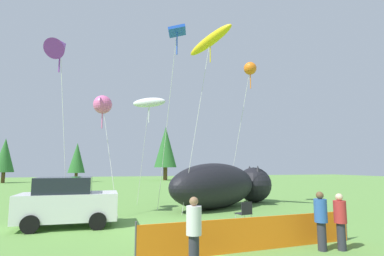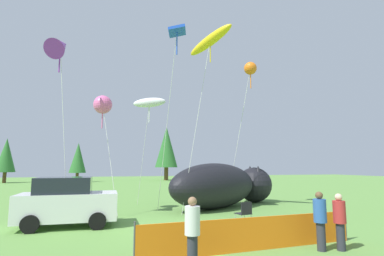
{
  "view_description": "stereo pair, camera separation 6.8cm",
  "coord_description": "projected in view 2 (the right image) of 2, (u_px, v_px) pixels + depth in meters",
  "views": [
    {
      "loc": [
        -3.04,
        -11.78,
        2.46
      ],
      "look_at": [
        1.35,
        3.26,
        4.44
      ],
      "focal_mm": 28.0,
      "sensor_mm": 36.0,
      "label": 1
    },
    {
      "loc": [
        -2.97,
        -11.8,
        2.46
      ],
      "look_at": [
        1.35,
        3.26,
        4.44
      ],
      "focal_mm": 28.0,
      "sensor_mm": 36.0,
      "label": 2
    }
  ],
  "objects": [
    {
      "name": "inflatable_cat",
      "position": [
        224.0,
        187.0,
        18.0
      ],
      "size": [
        8.46,
        6.14,
        2.61
      ],
      "rotation": [
        0.0,
        0.0,
        0.52
      ],
      "color": "black",
      "rests_on": "ground"
    },
    {
      "name": "spectator_in_yellow_shirt",
      "position": [
        192.0,
        230.0,
        7.18
      ],
      "size": [
        0.37,
        0.37,
        1.71
      ],
      "color": "#2D2D38",
      "rests_on": "ground"
    },
    {
      "name": "spectator_in_blue_shirt",
      "position": [
        320.0,
        218.0,
        8.8
      ],
      "size": [
        0.37,
        0.37,
        1.7
      ],
      "color": "#2D2D38",
      "rests_on": "ground"
    },
    {
      "name": "ground_plane",
      "position": [
        182.0,
        229.0,
        11.76
      ],
      "size": [
        120.0,
        120.0,
        0.0
      ],
      "primitive_type": "plane",
      "color": "#609342"
    },
    {
      "name": "kite_purple_delta",
      "position": [
        60.0,
        47.0,
        14.39
      ],
      "size": [
        1.54,
        1.92,
        8.96
      ],
      "color": "silver",
      "rests_on": "ground"
    },
    {
      "name": "horizon_tree_east",
      "position": [
        166.0,
        147.0,
        51.74
      ],
      "size": [
        3.86,
        3.86,
        9.2
      ],
      "color": "brown",
      "rests_on": "ground"
    },
    {
      "name": "kite_orange_flower",
      "position": [
        250.0,
        69.0,
        18.91
      ],
      "size": [
        1.72,
        1.46,
        8.98
      ],
      "color": "silver",
      "rests_on": "ground"
    },
    {
      "name": "kite_white_ghost",
      "position": [
        149.0,
        103.0,
        19.17
      ],
      "size": [
        2.2,
        1.72,
        6.87
      ],
      "color": "silver",
      "rests_on": "ground"
    },
    {
      "name": "kite_blue_box",
      "position": [
        177.0,
        35.0,
        15.86
      ],
      "size": [
        1.14,
        2.88,
        9.76
      ],
      "color": "silver",
      "rests_on": "ground"
    },
    {
      "name": "horizon_tree_west",
      "position": [
        78.0,
        158.0,
        45.19
      ],
      "size": [
        2.48,
        2.48,
        5.91
      ],
      "color": "brown",
      "rests_on": "ground"
    },
    {
      "name": "kite_yellow_hero",
      "position": [
        210.0,
        41.0,
        17.17
      ],
      "size": [
        2.82,
        3.1,
        10.38
      ],
      "color": "silver",
      "rests_on": "ground"
    },
    {
      "name": "kite_pink_octopus",
      "position": [
        103.0,
        105.0,
        16.21
      ],
      "size": [
        1.42,
        2.34,
        6.25
      ],
      "color": "silver",
      "rests_on": "ground"
    },
    {
      "name": "folding_chair",
      "position": [
        245.0,
        212.0,
        12.39
      ],
      "size": [
        0.63,
        0.63,
        0.97
      ],
      "rotation": [
        0.0,
        0.0,
        1.73
      ],
      "color": "black",
      "rests_on": "ground"
    },
    {
      "name": "parked_car",
      "position": [
        67.0,
        202.0,
        12.23
      ],
      "size": [
        3.83,
        2.08,
        1.99
      ],
      "rotation": [
        0.0,
        0.0,
        -0.01
      ],
      "color": "white",
      "rests_on": "ground"
    },
    {
      "name": "safety_fence",
      "position": [
        254.0,
        234.0,
        8.77
      ],
      "size": [
        7.04,
        0.53,
        1.05
      ],
      "rotation": [
        0.0,
        0.0,
        0.07
      ],
      "color": "orange",
      "rests_on": "ground"
    },
    {
      "name": "horizon_tree_mid",
      "position": [
        6.0,
        155.0,
        43.5
      ],
      "size": [
        2.71,
        2.71,
        6.46
      ],
      "color": "brown",
      "rests_on": "ground"
    },
    {
      "name": "spectator_in_black_shirt",
      "position": [
        340.0,
        219.0,
        8.83
      ],
      "size": [
        0.36,
        0.36,
        1.64
      ],
      "color": "#2D2D38",
      "rests_on": "ground"
    }
  ]
}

